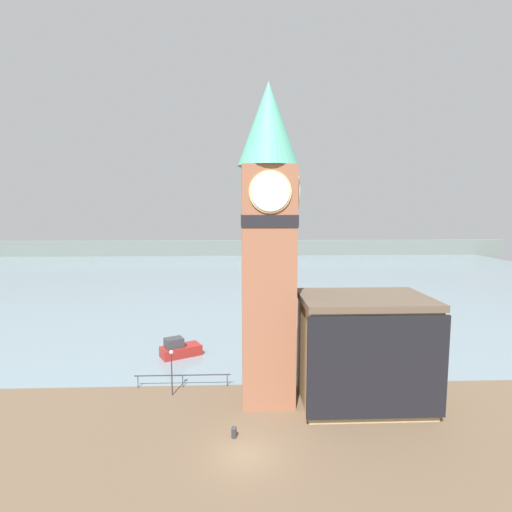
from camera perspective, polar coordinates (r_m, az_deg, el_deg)
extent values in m
plane|color=brown|center=(27.71, -1.54, -26.56)|extent=(160.00, 160.00, 0.00)
cube|color=gray|center=(94.49, -2.10, -2.63)|extent=(160.00, 120.00, 0.00)
cube|color=slate|center=(133.87, -2.16, 1.17)|extent=(180.00, 3.00, 5.00)
cube|color=#333338|center=(36.25, -10.44, -16.41)|extent=(8.23, 0.08, 0.08)
cylinder|color=#333338|center=(37.17, -16.51, -16.86)|extent=(0.07, 0.07, 1.05)
cylinder|color=#333338|center=(36.46, -10.42, -17.17)|extent=(0.07, 0.07, 1.05)
cylinder|color=#333338|center=(36.14, -4.14, -17.30)|extent=(0.07, 0.07, 1.05)
cube|color=#935B42|center=(31.25, 1.70, -4.36)|extent=(4.04, 4.04, 18.43)
cube|color=black|center=(30.69, 1.73, 5.09)|extent=(4.16, 4.16, 0.90)
cylinder|color=tan|center=(28.63, 2.04, 9.16)|extent=(3.06, 0.12, 3.06)
cylinder|color=silver|center=(28.55, 2.06, 9.17)|extent=(2.78, 0.12, 2.78)
cylinder|color=tan|center=(30.92, 5.65, 8.94)|extent=(0.12, 3.06, 3.06)
cylinder|color=silver|center=(30.93, 5.80, 8.94)|extent=(0.12, 2.78, 2.78)
cone|color=#51A88E|center=(31.34, 1.78, 18.34)|extent=(4.65, 4.65, 6.21)
cube|color=tan|center=(33.18, 15.02, -13.21)|extent=(9.44, 6.41, 8.07)
cube|color=brown|center=(32.00, 15.25, -5.97)|extent=(9.84, 6.81, 0.50)
cube|color=black|center=(30.15, 16.98, -15.01)|extent=(9.94, 0.30, 7.42)
cube|color=maroon|center=(43.48, -10.68, -13.17)|extent=(4.50, 3.64, 1.06)
cube|color=#38383D|center=(42.92, -11.64, -12.03)|extent=(2.22, 2.05, 0.96)
cylinder|color=#2D2D33|center=(29.20, -3.15, -23.97)|extent=(0.35, 0.35, 0.62)
sphere|color=#2D2D33|center=(29.04, -3.16, -23.44)|extent=(0.37, 0.37, 0.37)
cylinder|color=#2D2D33|center=(34.72, -11.94, -16.21)|extent=(0.10, 0.10, 3.56)
sphere|color=silver|center=(34.04, -12.02, -13.30)|extent=(0.32, 0.32, 0.32)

